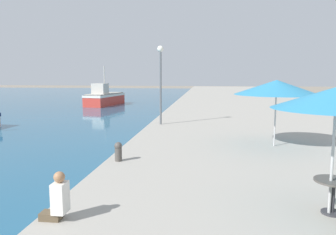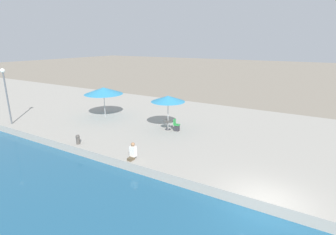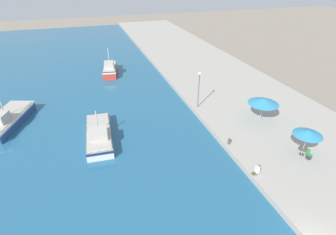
# 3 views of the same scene
# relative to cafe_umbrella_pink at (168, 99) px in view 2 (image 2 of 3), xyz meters

# --- Properties ---
(ground_plane) EXTENTS (200.00, 200.00, 0.00)m
(ground_plane) POSITION_rel_cafe_umbrella_pink_xyz_m (-6.02, -8.48, -3.04)
(ground_plane) COLOR gray
(cafe_umbrella_pink) EXTENTS (2.57, 2.57, 2.69)m
(cafe_umbrella_pink) POSITION_rel_cafe_umbrella_pink_xyz_m (0.00, 0.00, 0.00)
(cafe_umbrella_pink) COLOR #B7B7B7
(cafe_umbrella_pink) RESTS_ON quay_promenade
(cafe_umbrella_white) EXTENTS (3.38, 3.38, 2.71)m
(cafe_umbrella_white) POSITION_rel_cafe_umbrella_pink_xyz_m (0.17, 6.72, -0.05)
(cafe_umbrella_white) COLOR #B7B7B7
(cafe_umbrella_white) RESTS_ON quay_promenade
(cafe_table) EXTENTS (0.80, 0.80, 0.74)m
(cafe_table) POSITION_rel_cafe_umbrella_pink_xyz_m (0.08, 0.06, -1.93)
(cafe_table) COLOR #333338
(cafe_table) RESTS_ON quay_promenade
(cafe_chair_left) EXTENTS (0.45, 0.48, 0.91)m
(cafe_chair_left) POSITION_rel_cafe_umbrella_pink_xyz_m (0.18, -0.66, -2.14)
(cafe_chair_left) COLOR #2D2D33
(cafe_chair_left) RESTS_ON quay_promenade
(person_at_quay) EXTENTS (0.55, 0.36, 1.01)m
(person_at_quay) POSITION_rel_cafe_umbrella_pink_xyz_m (-5.54, -0.93, -2.02)
(person_at_quay) COLOR brown
(person_at_quay) RESTS_ON quay_promenade
(mooring_bollard) EXTENTS (0.26, 0.26, 0.65)m
(mooring_bollard) POSITION_rel_cafe_umbrella_pink_xyz_m (-5.57, 3.65, -2.11)
(mooring_bollard) COLOR #4C4742
(mooring_bollard) RESTS_ON quay_promenade
(lamppost) EXTENTS (0.36, 0.36, 4.56)m
(lamppost) POSITION_rel_cafe_umbrella_pink_xyz_m (-5.32, 11.99, 0.63)
(lamppost) COLOR #565B60
(lamppost) RESTS_ON quay_promenade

